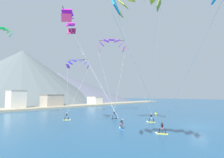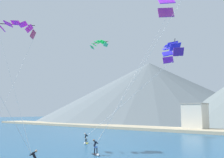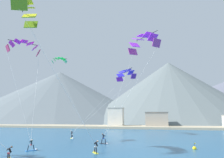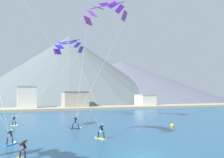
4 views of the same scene
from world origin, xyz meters
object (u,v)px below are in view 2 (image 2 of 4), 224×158
object	(u,v)px
parafoil_kite_near_lead	(171,50)
parafoil_kite_distant_high_outer	(99,44)
kitesurfer_near_trail	(96,150)
kitesurfer_near_lead	(86,141)
parafoil_kite_mid_center	(15,28)

from	to	relation	value
parafoil_kite_near_lead	parafoil_kite_distant_high_outer	distance (m)	20.00
parafoil_kite_near_lead	kitesurfer_near_trail	bearing A→B (deg)	-96.60
kitesurfer_near_lead	parafoil_kite_near_lead	distance (m)	19.56
parafoil_kite_near_lead	kitesurfer_near_lead	bearing A→B (deg)	-137.16
kitesurfer_near_trail	kitesurfer_near_lead	bearing A→B (deg)	141.98
kitesurfer_near_lead	kitesurfer_near_trail	bearing A→B (deg)	-38.02
kitesurfer_near_trail	parafoil_kite_mid_center	bearing A→B (deg)	-170.87
parafoil_kite_distant_high_outer	parafoil_kite_near_lead	bearing A→B (deg)	-10.42
kitesurfer_near_lead	parafoil_kite_near_lead	xyz separation A→B (m)	(9.89, 9.17, 14.16)
kitesurfer_near_trail	parafoil_kite_near_lead	xyz separation A→B (m)	(1.79, 15.50, 14.03)
kitesurfer_near_lead	parafoil_kite_distant_high_outer	distance (m)	24.92
kitesurfer_near_trail	parafoil_kite_distant_high_outer	world-z (taller)	parafoil_kite_distant_high_outer
kitesurfer_near_lead	kitesurfer_near_trail	distance (m)	10.28
kitesurfer_near_trail	parafoil_kite_near_lead	bearing A→B (deg)	83.40
parafoil_kite_mid_center	parafoil_kite_distant_high_outer	xyz separation A→B (m)	(-2.65, 21.33, 2.73)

